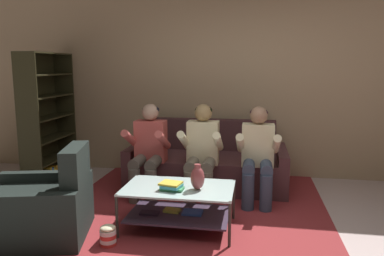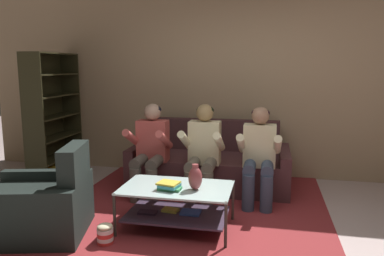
% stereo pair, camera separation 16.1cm
% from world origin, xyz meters
% --- Properties ---
extents(ground, '(16.80, 16.80, 0.00)m').
position_xyz_m(ground, '(0.00, 0.00, 0.00)').
color(ground, '#C0A9A6').
extents(back_partition, '(8.40, 0.12, 2.90)m').
position_xyz_m(back_partition, '(0.00, 2.46, 1.45)').
color(back_partition, tan).
rests_on(back_partition, ground).
extents(couch, '(2.09, 0.99, 0.86)m').
position_xyz_m(couch, '(-0.51, 1.83, 0.28)').
color(couch, '#4E2C2F').
rests_on(couch, ground).
extents(person_seated_left, '(0.50, 0.58, 1.15)m').
position_xyz_m(person_seated_left, '(-1.17, 1.25, 0.63)').
color(person_seated_left, '#554E44').
rests_on(person_seated_left, ground).
extents(person_seated_middle, '(0.50, 0.58, 1.16)m').
position_xyz_m(person_seated_middle, '(-0.51, 1.25, 0.63)').
color(person_seated_middle, '#615849').
rests_on(person_seated_middle, ground).
extents(person_seated_right, '(0.50, 0.58, 1.14)m').
position_xyz_m(person_seated_right, '(0.16, 1.25, 0.62)').
color(person_seated_right, '#374358').
rests_on(person_seated_right, ground).
extents(coffee_table, '(1.08, 0.66, 0.44)m').
position_xyz_m(coffee_table, '(-0.61, 0.36, 0.29)').
color(coffee_table, '#ACC5C2').
rests_on(coffee_table, ground).
extents(area_rug, '(3.01, 3.41, 0.01)m').
position_xyz_m(area_rug, '(-0.56, 0.97, 0.01)').
color(area_rug, maroon).
rests_on(area_rug, ground).
extents(vase, '(0.14, 0.14, 0.25)m').
position_xyz_m(vase, '(-0.42, 0.32, 0.55)').
color(vase, brown).
rests_on(vase, coffee_table).
extents(book_stack, '(0.24, 0.21, 0.07)m').
position_xyz_m(book_stack, '(-0.66, 0.26, 0.47)').
color(book_stack, '#38864F').
rests_on(book_stack, coffee_table).
extents(bookshelf, '(0.35, 1.05, 1.80)m').
position_xyz_m(bookshelf, '(-2.81, 1.68, 0.79)').
color(bookshelf, '#292714').
rests_on(bookshelf, ground).
extents(armchair, '(1.09, 1.01, 0.88)m').
position_xyz_m(armchair, '(-1.86, -0.04, 0.28)').
color(armchair, black).
rests_on(armchair, ground).
extents(popcorn_tub, '(0.15, 0.15, 0.20)m').
position_xyz_m(popcorn_tub, '(-1.17, -0.10, 0.10)').
color(popcorn_tub, red).
rests_on(popcorn_tub, ground).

